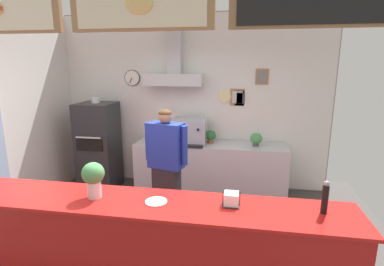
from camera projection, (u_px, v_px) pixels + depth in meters
ground_plane at (157, 263)px, 3.41m from camera, size 5.87×5.87×0.00m
back_wall_assembly at (190, 98)px, 5.24m from camera, size 4.81×2.80×3.07m
service_counter at (141, 250)px, 2.82m from camera, size 3.87×0.60×1.01m
back_prep_counter at (210, 168)px, 5.21m from camera, size 2.58×0.63×0.89m
pizza_oven at (99, 147)px, 5.28m from camera, size 0.61×0.67×1.66m
shop_worker at (166, 169)px, 3.86m from camera, size 0.59×0.32×1.67m
espresso_machine at (190, 131)px, 5.09m from camera, size 0.57×0.53×0.42m
potted_basil at (167, 136)px, 5.17m from camera, size 0.16×0.16×0.19m
potted_rosemary at (256, 139)px, 4.92m from camera, size 0.20×0.20×0.22m
potted_sage at (211, 136)px, 5.11m from camera, size 0.19×0.19×0.22m
condiment_plate at (156, 202)px, 2.68m from camera, size 0.20×0.20×0.01m
pepper_grinder at (325, 197)px, 2.46m from camera, size 0.05×0.05×0.29m
basil_vase at (93, 178)px, 2.74m from camera, size 0.21×0.21×0.34m
napkin_holder at (231, 199)px, 2.62m from camera, size 0.16×0.15×0.13m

